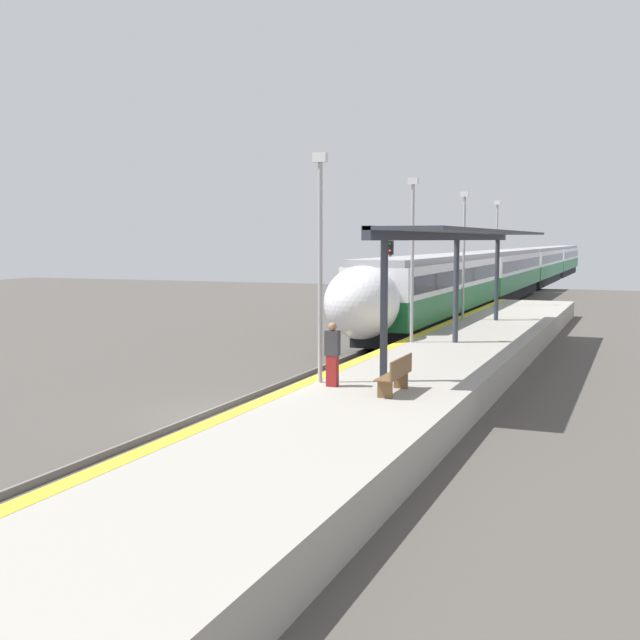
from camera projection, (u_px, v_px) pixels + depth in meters
ground_plane at (239, 415)px, 21.29m from camera, size 120.00×120.00×0.00m
rail_left at (215, 410)px, 21.55m from camera, size 0.08×90.00×0.15m
rail_right at (263, 415)px, 21.01m from camera, size 0.08×90.00×0.15m
train at (522, 268)px, 69.72m from camera, size 2.90×89.05×3.85m
platform_right at (375, 409)px, 19.82m from camera, size 4.48×64.00×0.94m
platform_bench at (397, 374)px, 19.42m from camera, size 0.44×1.77×0.89m
person_waiting at (332, 353)px, 20.31m from camera, size 0.36×0.22×1.65m
railway_signal at (390, 277)px, 40.33m from camera, size 0.28×0.28×4.60m
lamppost_near at (320, 254)px, 20.65m from camera, size 0.36×0.20×5.93m
lamppost_mid at (412, 250)px, 28.87m from camera, size 0.36×0.20×5.93m
lamppost_far at (464, 248)px, 37.08m from camera, size 0.36×0.20×5.93m
lamppost_farthest at (497, 246)px, 45.29m from camera, size 0.36×0.20×5.93m
station_canopy at (473, 237)px, 28.54m from camera, size 2.02×20.36×4.06m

